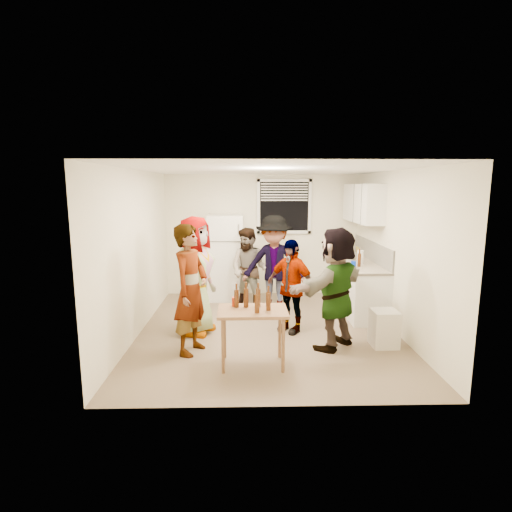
{
  "coord_description": "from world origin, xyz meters",
  "views": [
    {
      "loc": [
        -0.33,
        -6.05,
        2.24
      ],
      "look_at": [
        -0.18,
        0.27,
        1.15
      ],
      "focal_mm": 28.0,
      "sensor_mm": 36.0,
      "label": 1
    }
  ],
  "objects_px": {
    "beer_bottle_counter": "(359,266)",
    "blue_cup": "(353,268)",
    "kettle": "(352,259)",
    "wine_bottle": "(347,253)",
    "serving_table": "(253,365)",
    "guest_black": "(290,331)",
    "guest_back_right": "(274,312)",
    "trash_bin": "(384,329)",
    "guest_grey": "(197,332)",
    "beer_bottle_table": "(246,307)",
    "red_cup": "(235,306)",
    "guest_back_left": "(249,309)",
    "guest_stripe": "(192,351)",
    "guest_orange": "(334,346)",
    "refrigerator": "(226,257)"
  },
  "relations": [
    {
      "from": "guest_orange",
      "to": "trash_bin",
      "type": "bearing_deg",
      "value": 135.28
    },
    {
      "from": "trash_bin",
      "to": "red_cup",
      "type": "xyz_separation_m",
      "value": [
        -2.1,
        -0.4,
        0.48
      ]
    },
    {
      "from": "refrigerator",
      "to": "beer_bottle_table",
      "type": "bearing_deg",
      "value": -82.2
    },
    {
      "from": "serving_table",
      "to": "guest_orange",
      "type": "bearing_deg",
      "value": 25.98
    },
    {
      "from": "beer_bottle_table",
      "to": "guest_back_right",
      "type": "xyz_separation_m",
      "value": [
        0.5,
        2.06,
        -0.73
      ]
    },
    {
      "from": "trash_bin",
      "to": "serving_table",
      "type": "distance_m",
      "value": 1.98
    },
    {
      "from": "red_cup",
      "to": "guest_back_right",
      "type": "bearing_deg",
      "value": 72.37
    },
    {
      "from": "kettle",
      "to": "wine_bottle",
      "type": "height_order",
      "value": "wine_bottle"
    },
    {
      "from": "wine_bottle",
      "to": "guest_grey",
      "type": "relative_size",
      "value": 0.18
    },
    {
      "from": "refrigerator",
      "to": "beer_bottle_table",
      "type": "distance_m",
      "value": 3.05
    },
    {
      "from": "guest_black",
      "to": "guest_back_left",
      "type": "bearing_deg",
      "value": 158.6
    },
    {
      "from": "serving_table",
      "to": "beer_bottle_table",
      "type": "bearing_deg",
      "value": 124.41
    },
    {
      "from": "beer_bottle_table",
      "to": "guest_back_left",
      "type": "bearing_deg",
      "value": 88.75
    },
    {
      "from": "guest_stripe",
      "to": "red_cup",
      "type": "bearing_deg",
      "value": -92.57
    },
    {
      "from": "guest_back_right",
      "to": "serving_table",
      "type": "bearing_deg",
      "value": -87.89
    },
    {
      "from": "refrigerator",
      "to": "guest_stripe",
      "type": "xyz_separation_m",
      "value": [
        -0.33,
        -2.7,
        -0.85
      ]
    },
    {
      "from": "guest_orange",
      "to": "wine_bottle",
      "type": "bearing_deg",
      "value": -152.54
    },
    {
      "from": "guest_back_left",
      "to": "blue_cup",
      "type": "bearing_deg",
      "value": 8.06
    },
    {
      "from": "guest_back_left",
      "to": "guest_back_right",
      "type": "xyz_separation_m",
      "value": [
        0.45,
        -0.21,
        0.0
      ]
    },
    {
      "from": "trash_bin",
      "to": "guest_black",
      "type": "xyz_separation_m",
      "value": [
        -1.27,
        0.63,
        -0.25
      ]
    },
    {
      "from": "guest_stripe",
      "to": "guest_black",
      "type": "relative_size",
      "value": 1.21
    },
    {
      "from": "wine_bottle",
      "to": "guest_stripe",
      "type": "bearing_deg",
      "value": -135.03
    },
    {
      "from": "guest_orange",
      "to": "beer_bottle_counter",
      "type": "bearing_deg",
      "value": -163.06
    },
    {
      "from": "wine_bottle",
      "to": "guest_stripe",
      "type": "xyz_separation_m",
      "value": [
        -2.83,
        -2.83,
        -0.9
      ]
    },
    {
      "from": "beer_bottle_counter",
      "to": "guest_back_left",
      "type": "xyz_separation_m",
      "value": [
        -1.89,
        0.51,
        -0.9
      ]
    },
    {
      "from": "guest_back_right",
      "to": "guest_stripe",
      "type": "bearing_deg",
      "value": -112.6
    },
    {
      "from": "serving_table",
      "to": "beer_bottle_table",
      "type": "height_order",
      "value": "beer_bottle_table"
    },
    {
      "from": "beer_bottle_counter",
      "to": "serving_table",
      "type": "height_order",
      "value": "beer_bottle_counter"
    },
    {
      "from": "kettle",
      "to": "guest_back_right",
      "type": "bearing_deg",
      "value": -147.81
    },
    {
      "from": "beer_bottle_counter",
      "to": "guest_black",
      "type": "height_order",
      "value": "beer_bottle_counter"
    },
    {
      "from": "wine_bottle",
      "to": "red_cup",
      "type": "distance_m",
      "value": 3.81
    },
    {
      "from": "red_cup",
      "to": "guest_black",
      "type": "relative_size",
      "value": 0.08
    },
    {
      "from": "red_cup",
      "to": "guest_stripe",
      "type": "bearing_deg",
      "value": 156.6
    },
    {
      "from": "guest_back_right",
      "to": "guest_orange",
      "type": "distance_m",
      "value": 1.78
    },
    {
      "from": "wine_bottle",
      "to": "beer_bottle_table",
      "type": "distance_m",
      "value": 3.78
    },
    {
      "from": "trash_bin",
      "to": "serving_table",
      "type": "relative_size",
      "value": 0.6
    },
    {
      "from": "guest_back_left",
      "to": "serving_table",
      "type": "bearing_deg",
      "value": -61.9
    },
    {
      "from": "guest_back_right",
      "to": "guest_orange",
      "type": "xyz_separation_m",
      "value": [
        0.75,
        -1.61,
        0.0
      ]
    },
    {
      "from": "trash_bin",
      "to": "guest_grey",
      "type": "height_order",
      "value": "trash_bin"
    },
    {
      "from": "guest_stripe",
      "to": "serving_table",
      "type": "bearing_deg",
      "value": -96.93
    },
    {
      "from": "guest_grey",
      "to": "guest_stripe",
      "type": "xyz_separation_m",
      "value": [
        0.03,
        -0.74,
        0.0
      ]
    },
    {
      "from": "wine_bottle",
      "to": "guest_back_right",
      "type": "bearing_deg",
      "value": -145.68
    },
    {
      "from": "kettle",
      "to": "blue_cup",
      "type": "distance_m",
      "value": 0.8
    },
    {
      "from": "serving_table",
      "to": "guest_stripe",
      "type": "distance_m",
      "value": 0.94
    },
    {
      "from": "beer_bottle_table",
      "to": "guest_grey",
      "type": "distance_m",
      "value": 1.51
    },
    {
      "from": "serving_table",
      "to": "guest_black",
      "type": "relative_size",
      "value": 0.59
    },
    {
      "from": "guest_black",
      "to": "blue_cup",
      "type": "bearing_deg",
      "value": 66.67
    },
    {
      "from": "wine_bottle",
      "to": "guest_grey",
      "type": "height_order",
      "value": "wine_bottle"
    },
    {
      "from": "serving_table",
      "to": "guest_back_right",
      "type": "bearing_deg",
      "value": 79.23
    },
    {
      "from": "beer_bottle_counter",
      "to": "blue_cup",
      "type": "height_order",
      "value": "beer_bottle_counter"
    }
  ]
}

